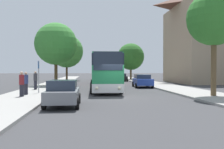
# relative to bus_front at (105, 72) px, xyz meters

# --- Properties ---
(ground_plane) EXTENTS (300.00, 300.00, 0.00)m
(ground_plane) POSITION_rel_bus_front_xyz_m (0.68, -5.55, -1.86)
(ground_plane) COLOR #38383A
(ground_plane) RESTS_ON ground
(sidewalk_left) EXTENTS (4.00, 120.00, 0.15)m
(sidewalk_left) POSITION_rel_bus_front_xyz_m (-6.32, -5.55, -1.79)
(sidewalk_left) COLOR gray
(sidewalk_left) RESTS_ON ground_plane
(sidewalk_right) EXTENTS (4.00, 120.00, 0.15)m
(sidewalk_right) POSITION_rel_bus_front_xyz_m (7.68, -5.55, -1.79)
(sidewalk_right) COLOR gray
(sidewalk_right) RESTS_ON ground_plane
(bus_front) EXTENTS (2.91, 10.96, 3.50)m
(bus_front) POSITION_rel_bus_front_xyz_m (0.00, 0.00, 0.00)
(bus_front) COLOR silver
(bus_front) RESTS_ON ground_plane
(bus_middle) EXTENTS (3.12, 11.26, 3.32)m
(bus_middle) POSITION_rel_bus_front_xyz_m (0.43, 14.15, -0.09)
(bus_middle) COLOR gray
(bus_middle) RESTS_ON ground_plane
(parked_car_left_curb) EXTENTS (1.92, 4.10, 1.49)m
(parked_car_left_curb) POSITION_rel_bus_front_xyz_m (-3.03, -10.47, -1.09)
(parked_car_left_curb) COLOR slate
(parked_car_left_curb) RESTS_ON ground_plane
(parked_car_right_near) EXTENTS (2.23, 4.64, 1.52)m
(parked_car_right_near) POSITION_rel_bus_front_xyz_m (4.78, 5.06, -1.07)
(parked_car_right_near) COLOR #233D9E
(parked_car_right_near) RESTS_ON ground_plane
(parked_car_right_far) EXTENTS (2.15, 4.38, 1.43)m
(parked_car_right_far) POSITION_rel_bus_front_xyz_m (4.28, 21.90, -1.11)
(parked_car_right_far) COLOR black
(parked_car_right_far) RESTS_ON ground_plane
(bus_stop_sign) EXTENTS (0.08, 0.45, 2.68)m
(bus_stop_sign) POSITION_rel_bus_front_xyz_m (-5.76, -3.04, -0.06)
(bus_stop_sign) COLOR gray
(bus_stop_sign) RESTS_ON sidewalk_left
(pedestrian_waiting_near) EXTENTS (0.36, 0.36, 1.80)m
(pedestrian_waiting_near) POSITION_rel_bus_front_xyz_m (-6.77, 0.73, -0.80)
(pedestrian_waiting_near) COLOR #23232D
(pedestrian_waiting_near) RESTS_ON sidewalk_left
(pedestrian_waiting_far) EXTENTS (0.36, 0.36, 1.80)m
(pedestrian_waiting_far) POSITION_rel_bus_front_xyz_m (-6.38, -6.14, -0.80)
(pedestrian_waiting_far) COLOR #23232D
(pedestrian_waiting_far) RESTS_ON sidewalk_left
(pedestrian_walking_back) EXTENTS (0.36, 0.36, 1.76)m
(pedestrian_walking_back) POSITION_rel_bus_front_xyz_m (-6.43, -4.64, -0.82)
(pedestrian_walking_back) COLOR #23232D
(pedestrian_walking_back) RESTS_ON sidewalk_left
(tree_left_near) EXTENTS (6.46, 6.46, 8.84)m
(tree_left_near) POSITION_rel_bus_front_xyz_m (-5.86, 26.70, 3.88)
(tree_left_near) COLOR #47331E
(tree_left_near) RESTS_ON sidewalk_left
(tree_left_far) EXTENTS (5.28, 5.28, 7.83)m
(tree_left_far) POSITION_rel_bus_front_xyz_m (-5.66, 7.94, 3.46)
(tree_left_far) COLOR #513D23
(tree_left_far) RESTS_ON sidewalk_left
(tree_right_near) EXTENTS (5.50, 5.50, 7.41)m
(tree_right_near) POSITION_rel_bus_front_xyz_m (7.11, 27.95, 2.93)
(tree_right_near) COLOR brown
(tree_right_near) RESTS_ON sidewalk_right
(tree_right_mid) EXTENTS (4.02, 4.02, 7.74)m
(tree_right_mid) POSITION_rel_bus_front_xyz_m (7.65, -6.81, 3.97)
(tree_right_mid) COLOR brown
(tree_right_mid) RESTS_ON sidewalk_right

